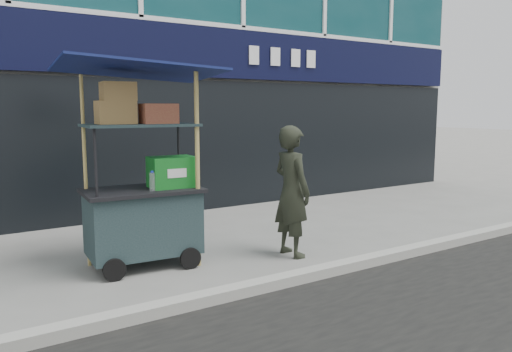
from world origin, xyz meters
TOP-DOWN VIEW (x-y plane):
  - ground at (0.00, 0.00)m, footprint 80.00×80.00m
  - curb at (0.00, -0.20)m, footprint 80.00×0.18m
  - vendor_cart at (-1.00, 1.29)m, footprint 1.89×1.41m
  - vendor_man at (0.74, 0.67)m, footprint 0.42×0.62m

SIDE VIEW (x-z plane):
  - ground at x=0.00m, z-range 0.00..0.00m
  - curb at x=0.00m, z-range 0.00..0.12m
  - vendor_man at x=0.74m, z-range 0.00..1.69m
  - vendor_cart at x=-1.00m, z-range -0.36..2.08m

